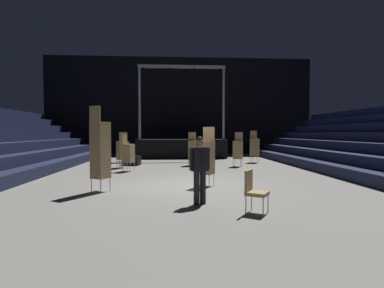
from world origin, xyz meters
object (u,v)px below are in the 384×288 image
Objects in this scene: stage_riser at (182,147)px; loose_chair_near_man at (254,189)px; chair_stack_rear_left at (192,149)px; chair_stack_front_right at (128,153)px; equipment_road_case at (131,161)px; chair_stack_mid_right at (238,149)px; chair_stack_mid_left at (206,156)px; man_with_tie at (200,166)px; chair_stack_rear_centre at (255,147)px; chair_stack_front_left at (125,148)px; chair_stack_rear_right at (122,150)px; chair_stack_mid_centre at (100,149)px.

loose_chair_near_man is at bearing -85.47° from stage_riser.
chair_stack_rear_left reaches higher than loose_chair_near_man.
chair_stack_front_right is (-2.66, -7.46, 0.11)m from stage_riser.
chair_stack_rear_left is at bearing -5.85° from equipment_road_case.
chair_stack_mid_right and chair_stack_rear_left have the same top height.
chair_stack_mid_left is 3.49m from loose_chair_near_man.
chair_stack_rear_centre reaches higher than man_with_tie.
chair_stack_rear_left is 9.64m from loose_chair_near_man.
stage_riser is at bearing -38.57° from chair_stack_mid_right.
chair_stack_rear_centre is at bearing -99.89° from chair_stack_mid_right.
chair_stack_mid_left is at bearing 8.35° from chair_stack_front_left.
chair_stack_rear_right is (-3.62, -0.73, 0.00)m from chair_stack_rear_left.
chair_stack_front_right is at bearing -101.74° from chair_stack_rear_right.
chair_stack_mid_centre reaches higher than chair_stack_rear_centre.
stage_riser is 3.51× the size of chair_stack_mid_right.
stage_riser is at bearing -142.35° from loose_chair_near_man.
chair_stack_front_right is 0.95× the size of chair_stack_rear_left.
chair_stack_front_right reaches higher than man_with_tie.
chair_stack_rear_centre is (3.71, 7.57, -0.04)m from chair_stack_mid_left.
chair_stack_rear_left is 3.69m from chair_stack_rear_right.
equipment_road_case is at bearing -124.75° from loose_chair_near_man.
chair_stack_rear_left is (3.90, -1.99, 0.04)m from chair_stack_front_left.
chair_stack_rear_right is (-3.25, 7.98, -0.05)m from man_with_tie.
man_with_tie is 8.72m from chair_stack_rear_left.
equipment_road_case is (-2.92, 9.05, -0.69)m from man_with_tie.
chair_stack_rear_centre is (6.99, 8.30, -0.34)m from chair_stack_mid_centre.
chair_stack_rear_left is at bearing -117.35° from man_with_tie.
chair_stack_front_left is at bearing -147.56° from chair_stack_front_right.
chair_stack_mid_right is (5.44, 1.58, 0.04)m from chair_stack_front_right.
chair_stack_mid_centre reaches higher than man_with_tie.
chair_stack_front_left is 6.77m from chair_stack_mid_right.
stage_riser is 12.52m from chair_stack_mid_centre.
chair_stack_front_left is at bearing -96.65° from man_with_tie.
chair_stack_rear_right is 0.95× the size of chair_stack_rear_centre.
chair_stack_rear_left is (-0.07, 6.21, -0.08)m from chair_stack_mid_left.
chair_stack_rear_centre is (7.40, 2.10, 0.04)m from chair_stack_rear_right.
chair_stack_front_right is at bearing -109.64° from stage_riser.
equipment_road_case is at bearing -120.13° from stage_riser.
chair_stack_front_right is 4.76m from chair_stack_mid_centre.
stage_riser is 3.51× the size of chair_stack_rear_right.
chair_stack_mid_left reaches higher than equipment_road_case.
chair_stack_front_right is 7.74m from chair_stack_rear_centre.
stage_riser reaches higher than man_with_tie.
man_with_tie is 2.54m from chair_stack_mid_left.
equipment_road_case is 10.73m from loose_chair_near_man.
stage_riser is at bearing -178.15° from chair_stack_front_right.
loose_chair_near_man is (1.18, -14.87, -0.22)m from stage_riser.
stage_riser reaches higher than chair_stack_rear_right.
chair_stack_rear_right is 1.99× the size of equipment_road_case.
chair_stack_mid_right is 1.99× the size of equipment_road_case.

